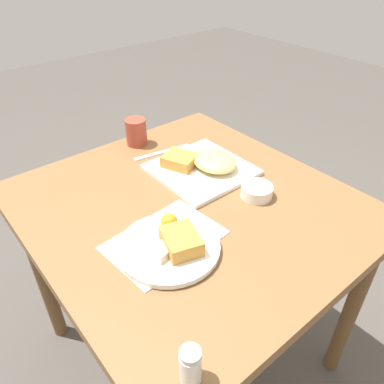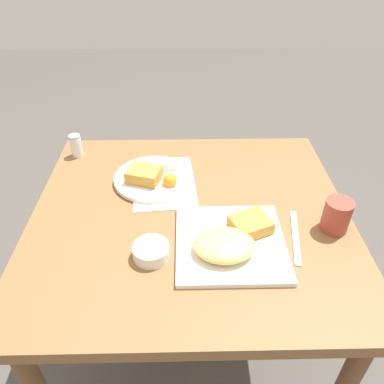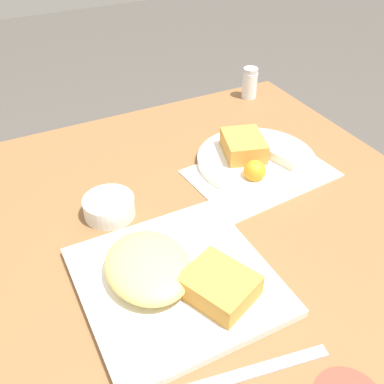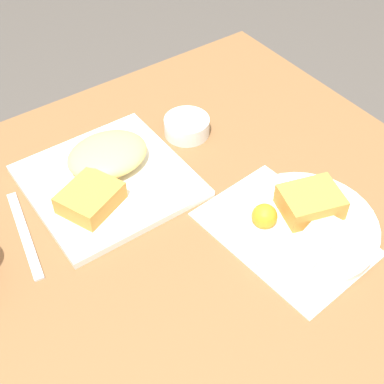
{
  "view_description": "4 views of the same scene",
  "coord_description": "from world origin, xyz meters",
  "px_view_note": "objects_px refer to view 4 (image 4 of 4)",
  "views": [
    {
      "loc": [
        -0.66,
        0.53,
        1.37
      ],
      "look_at": [
        -0.01,
        -0.0,
        0.76
      ],
      "focal_mm": 35.0,
      "sensor_mm": 36.0,
      "label": 1
    },
    {
      "loc": [
        -0.01,
        -0.82,
        1.43
      ],
      "look_at": [
        0.01,
        0.02,
        0.78
      ],
      "focal_mm": 35.0,
      "sensor_mm": 36.0,
      "label": 2
    },
    {
      "loc": [
        0.52,
        -0.32,
        1.26
      ],
      "look_at": [
        -0.03,
        -0.04,
        0.78
      ],
      "focal_mm": 42.0,
      "sensor_mm": 36.0,
      "label": 3
    },
    {
      "loc": [
        0.38,
        0.53,
        1.42
      ],
      "look_at": [
        0.01,
        0.0,
        0.76
      ],
      "focal_mm": 50.0,
      "sensor_mm": 36.0,
      "label": 4
    }
  ],
  "objects_px": {
    "plate_square_near": "(106,173)",
    "plate_oval_far": "(305,221)",
    "sauce_ramekin": "(187,126)",
    "butter_knife": "(24,234)"
  },
  "relations": [
    {
      "from": "plate_square_near",
      "to": "butter_knife",
      "type": "height_order",
      "value": "plate_square_near"
    },
    {
      "from": "plate_square_near",
      "to": "sauce_ramekin",
      "type": "height_order",
      "value": "plate_square_near"
    },
    {
      "from": "plate_square_near",
      "to": "plate_oval_far",
      "type": "xyz_separation_m",
      "value": [
        -0.22,
        0.3,
        -0.0
      ]
    },
    {
      "from": "plate_square_near",
      "to": "sauce_ramekin",
      "type": "bearing_deg",
      "value": -171.95
    },
    {
      "from": "plate_oval_far",
      "to": "sauce_ramekin",
      "type": "height_order",
      "value": "plate_oval_far"
    },
    {
      "from": "plate_square_near",
      "to": "plate_oval_far",
      "type": "height_order",
      "value": "plate_square_near"
    },
    {
      "from": "plate_square_near",
      "to": "sauce_ramekin",
      "type": "relative_size",
      "value": 3.05
    },
    {
      "from": "sauce_ramekin",
      "to": "plate_oval_far",
      "type": "bearing_deg",
      "value": 92.95
    },
    {
      "from": "plate_oval_far",
      "to": "plate_square_near",
      "type": "bearing_deg",
      "value": -53.52
    },
    {
      "from": "plate_oval_far",
      "to": "butter_knife",
      "type": "bearing_deg",
      "value": -33.6
    }
  ]
}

